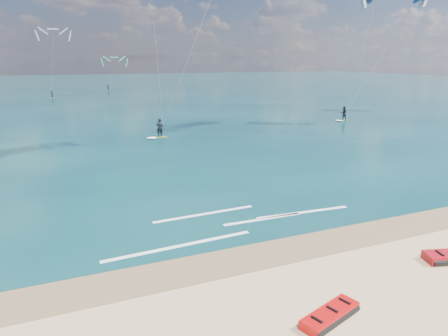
{
  "coord_description": "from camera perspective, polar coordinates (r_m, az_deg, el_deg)",
  "views": [
    {
      "loc": [
        -6.21,
        -10.59,
        8.06
      ],
      "look_at": [
        1.46,
        8.0,
        2.5
      ],
      "focal_mm": 32.0,
      "sensor_mm": 36.0,
      "label": 1
    }
  ],
  "objects": [
    {
      "name": "packed_kite_left",
      "position": [
        14.02,
        14.85,
        -20.21
      ],
      "size": [
        2.66,
        1.72,
        0.37
      ],
      "primitive_type": null,
      "rotation": [
        0.0,
        0.0,
        0.31
      ],
      "color": "red",
      "rests_on": "ground"
    },
    {
      "name": "sea",
      "position": [
        115.04,
        -19.63,
        10.58
      ],
      "size": [
        320.0,
        200.0,
        0.04
      ],
      "primitive_type": "cube",
      "color": "#092A32",
      "rests_on": "ground"
    },
    {
      "name": "ground",
      "position": [
        51.61,
        -15.33,
        5.93
      ],
      "size": [
        320.0,
        320.0,
        0.0
      ],
      "primitive_type": "plane",
      "color": "tan",
      "rests_on": "ground"
    },
    {
      "name": "kitesurfer_main",
      "position": [
        38.58,
        -7.44,
        18.22
      ],
      "size": [
        8.59,
        9.27,
        19.18
      ],
      "rotation": [
        0.0,
        0.0,
        0.1
      ],
      "color": "#C7E51A",
      "rests_on": "sea"
    },
    {
      "name": "kitesurfer_far",
      "position": [
        55.02,
        20.11,
        15.77
      ],
      "size": [
        9.69,
        6.42,
        17.36
      ],
      "rotation": [
        0.0,
        0.0,
        0.25
      ],
      "color": "gold",
      "rests_on": "sea"
    },
    {
      "name": "wet_sand_strip",
      "position": [
        16.98,
        1.92,
        -12.87
      ],
      "size": [
        320.0,
        2.4,
        0.01
      ],
      "primitive_type": "cube",
      "color": "brown",
      "rests_on": "ground"
    },
    {
      "name": "shoreline_foam",
      "position": [
        20.23,
        1.57,
        -7.89
      ],
      "size": [
        13.39,
        3.63,
        0.01
      ],
      "color": "white",
      "rests_on": "ground"
    }
  ]
}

